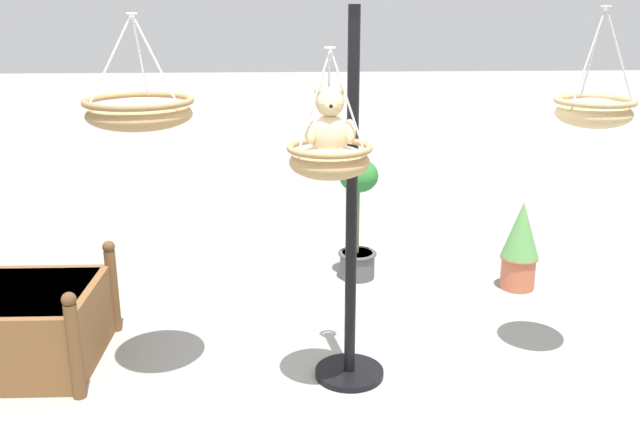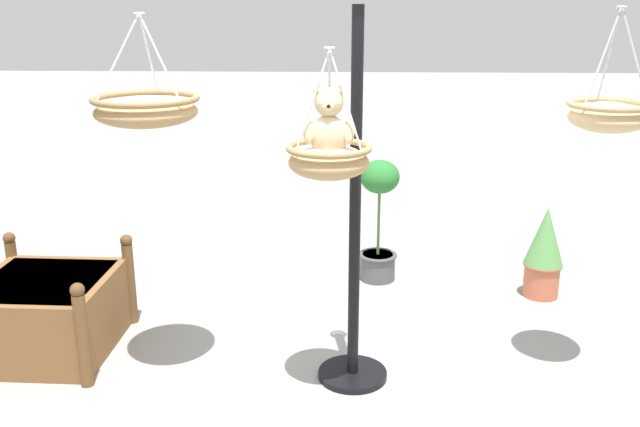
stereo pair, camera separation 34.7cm
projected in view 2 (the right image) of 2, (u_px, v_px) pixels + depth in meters
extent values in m
plane|color=gray|center=(315.00, 391.00, 4.25)|extent=(40.00, 40.00, 0.00)
cylinder|color=black|center=(355.00, 206.00, 4.08)|extent=(0.07, 0.07, 2.29)
cylinder|color=black|center=(352.00, 374.00, 4.41)|extent=(0.44, 0.44, 0.04)
ellipsoid|color=tan|center=(329.00, 162.00, 3.75)|extent=(0.44, 0.44, 0.18)
torus|color=#97794E|center=(329.00, 148.00, 3.72)|extent=(0.47, 0.47, 0.04)
ellipsoid|color=silver|center=(329.00, 159.00, 3.74)|extent=(0.39, 0.39, 0.15)
cylinder|color=#B7B7BC|center=(312.00, 100.00, 3.60)|extent=(0.19, 0.12, 0.53)
cylinder|color=#B7B7BC|center=(346.00, 100.00, 3.59)|extent=(0.19, 0.12, 0.53)
cylinder|color=#B7B7BC|center=(330.00, 96.00, 3.74)|extent=(0.01, 0.21, 0.53)
torus|color=#B7B7BC|center=(329.00, 48.00, 3.57)|extent=(0.06, 0.06, 0.01)
ellipsoid|color=#D1B789|center=(329.00, 137.00, 3.70)|extent=(0.20, 0.17, 0.24)
sphere|color=#D1B789|center=(329.00, 102.00, 3.64)|extent=(0.18, 0.18, 0.16)
ellipsoid|color=beige|center=(329.00, 106.00, 3.59)|extent=(0.08, 0.06, 0.05)
sphere|color=black|center=(329.00, 106.00, 3.57)|extent=(0.02, 0.02, 0.02)
sphere|color=#D1B789|center=(339.00, 90.00, 3.62)|extent=(0.06, 0.06, 0.06)
sphere|color=#D1B789|center=(319.00, 90.00, 3.63)|extent=(0.06, 0.06, 0.06)
ellipsoid|color=#D1B789|center=(349.00, 132.00, 3.66)|extent=(0.06, 0.12, 0.15)
ellipsoid|color=#D1B789|center=(309.00, 132.00, 3.67)|extent=(0.06, 0.12, 0.15)
ellipsoid|color=#D1B789|center=(339.00, 156.00, 3.64)|extent=(0.07, 0.14, 0.07)
ellipsoid|color=#D1B789|center=(318.00, 156.00, 3.64)|extent=(0.07, 0.14, 0.07)
ellipsoid|color=tan|center=(608.00, 118.00, 3.91)|extent=(0.44, 0.44, 0.17)
torus|color=tan|center=(610.00, 104.00, 3.88)|extent=(0.47, 0.47, 0.04)
ellipsoid|color=silver|center=(609.00, 114.00, 3.90)|extent=(0.39, 0.39, 0.14)
cylinder|color=#B7B7BC|center=(603.00, 57.00, 3.76)|extent=(0.19, 0.12, 0.53)
cylinder|color=#B7B7BC|center=(635.00, 57.00, 3.76)|extent=(0.19, 0.12, 0.53)
cylinder|color=#B7B7BC|center=(609.00, 55.00, 3.90)|extent=(0.01, 0.21, 0.53)
torus|color=#B7B7BC|center=(622.00, 7.00, 3.73)|extent=(0.06, 0.06, 0.01)
ellipsoid|color=#A37F51|center=(146.00, 112.00, 3.92)|extent=(0.59, 0.59, 0.17)
torus|color=olive|center=(145.00, 99.00, 3.89)|extent=(0.61, 0.61, 0.04)
ellipsoid|color=silver|center=(146.00, 109.00, 3.91)|extent=(0.52, 0.52, 0.14)
cylinder|color=#B7B7BC|center=(118.00, 58.00, 3.77)|extent=(0.25, 0.15, 0.47)
cylinder|color=#B7B7BC|center=(160.00, 58.00, 3.76)|extent=(0.25, 0.15, 0.47)
cylinder|color=#B7B7BC|center=(149.00, 55.00, 3.95)|extent=(0.01, 0.28, 0.47)
torus|color=#B7B7BC|center=(139.00, 13.00, 3.76)|extent=(0.06, 0.06, 0.01)
cube|color=brown|center=(47.00, 315.00, 4.69)|extent=(0.89, 0.91, 0.52)
cube|color=#382819|center=(43.00, 284.00, 4.63)|extent=(0.78, 0.80, 0.06)
cylinder|color=brown|center=(83.00, 341.00, 4.23)|extent=(0.08, 0.08, 0.62)
cylinder|color=brown|center=(130.00, 284.00, 5.08)|extent=(0.08, 0.08, 0.62)
cylinder|color=brown|center=(15.00, 281.00, 5.13)|extent=(0.08, 0.08, 0.62)
sphere|color=brown|center=(77.00, 290.00, 4.13)|extent=(0.09, 0.09, 0.09)
sphere|color=brown|center=(126.00, 240.00, 4.98)|extent=(0.09, 0.09, 0.09)
sphere|color=brown|center=(9.00, 238.00, 5.03)|extent=(0.09, 0.09, 0.09)
cylinder|color=#4C4C51|center=(377.00, 266.00, 5.93)|extent=(0.30, 0.30, 0.23)
torus|color=#444449|center=(378.00, 255.00, 5.90)|extent=(0.33, 0.33, 0.03)
cylinder|color=#382819|center=(378.00, 256.00, 5.90)|extent=(0.26, 0.26, 0.03)
cylinder|color=#4C6B38|center=(379.00, 223.00, 5.82)|extent=(0.02, 0.02, 0.55)
ellipsoid|color=#28702D|center=(380.00, 177.00, 5.70)|extent=(0.33, 0.33, 0.28)
cylinder|color=#BC6042|center=(541.00, 280.00, 5.59)|extent=(0.28, 0.28, 0.28)
torus|color=#A9573B|center=(543.00, 265.00, 5.55)|extent=(0.31, 0.31, 0.03)
cylinder|color=#382819|center=(543.00, 265.00, 5.55)|extent=(0.25, 0.25, 0.03)
cone|color=#56934C|center=(546.00, 236.00, 5.48)|extent=(0.31, 0.31, 0.47)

